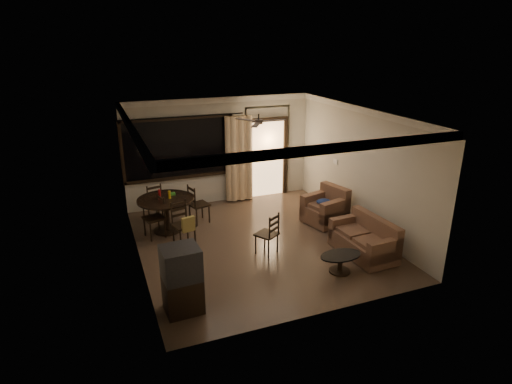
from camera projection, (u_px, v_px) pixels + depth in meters
name	position (u px, v px, depth m)	size (l,w,h in m)	color
ground	(258.00, 242.00, 9.34)	(5.50, 5.50, 0.00)	#7F6651
room_shell	(254.00, 141.00, 10.47)	(5.50, 6.70, 5.50)	beige
dining_table	(166.00, 205.00, 9.69)	(1.27, 1.27, 1.01)	black
dining_chair_west	(155.00, 225.00, 9.52)	(0.51, 0.51, 0.95)	black
dining_chair_east	(199.00, 211.00, 10.27)	(0.51, 0.51, 0.95)	black
dining_chair_south	(184.00, 231.00, 9.15)	(0.51, 0.55, 0.95)	black
dining_chair_north	(153.00, 209.00, 10.41)	(0.51, 0.51, 0.95)	black
tv_cabinet	(182.00, 280.00, 6.83)	(0.63, 0.56, 1.13)	black
sofa	(365.00, 240.00, 8.74)	(0.83, 1.47, 0.76)	#442C1F
armchair	(326.00, 209.00, 10.24)	(1.04, 1.04, 0.86)	#442C1F
coffee_table	(340.00, 260.00, 8.08)	(0.83, 0.50, 0.36)	black
side_chair	(267.00, 241.00, 8.78)	(0.55, 0.55, 0.90)	black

